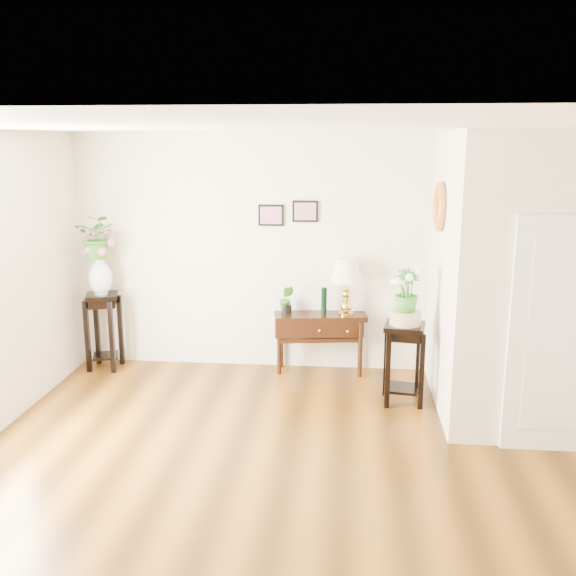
# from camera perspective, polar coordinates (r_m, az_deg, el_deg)

# --- Properties ---
(floor) EXTENTS (6.00, 5.50, 0.02)m
(floor) POSITION_cam_1_polar(r_m,az_deg,el_deg) (5.42, 2.11, -16.90)
(floor) COLOR brown
(floor) RESTS_ON ground
(ceiling) EXTENTS (6.00, 5.50, 0.02)m
(ceiling) POSITION_cam_1_polar(r_m,az_deg,el_deg) (4.70, 2.41, 14.20)
(ceiling) COLOR white
(ceiling) RESTS_ON ground
(wall_back) EXTENTS (6.00, 0.02, 2.80)m
(wall_back) POSITION_cam_1_polar(r_m,az_deg,el_deg) (7.56, 3.42, 3.05)
(wall_back) COLOR beige
(wall_back) RESTS_ON ground
(wall_front) EXTENTS (6.00, 0.02, 2.80)m
(wall_front) POSITION_cam_1_polar(r_m,az_deg,el_deg) (2.35, -1.77, -20.51)
(wall_front) COLOR beige
(wall_front) RESTS_ON ground
(partition) EXTENTS (1.80, 1.95, 2.80)m
(partition) POSITION_cam_1_polar(r_m,az_deg,el_deg) (6.85, 20.95, 1.17)
(partition) COLOR beige
(partition) RESTS_ON floor
(door) EXTENTS (0.90, 0.05, 2.10)m
(door) POSITION_cam_1_polar(r_m,az_deg,el_deg) (6.00, 23.16, -4.05)
(door) COLOR silver
(door) RESTS_ON floor
(art_print_left) EXTENTS (0.30, 0.02, 0.25)m
(art_print_left) POSITION_cam_1_polar(r_m,az_deg,el_deg) (7.53, -1.52, 6.48)
(art_print_left) COLOR black
(art_print_left) RESTS_ON wall_back
(art_print_right) EXTENTS (0.30, 0.02, 0.25)m
(art_print_right) POSITION_cam_1_polar(r_m,az_deg,el_deg) (7.49, 1.54, 6.83)
(art_print_right) COLOR black
(art_print_right) RESTS_ON wall_back
(wall_ornament) EXTENTS (0.07, 0.51, 0.51)m
(wall_ornament) POSITION_cam_1_polar(r_m,az_deg,el_deg) (6.69, 13.28, 7.05)
(wall_ornament) COLOR orange
(wall_ornament) RESTS_ON partition
(console_table) EXTENTS (1.11, 0.51, 0.71)m
(console_table) POSITION_cam_1_polar(r_m,az_deg,el_deg) (7.64, 2.86, -4.91)
(console_table) COLOR black
(console_table) RESTS_ON floor
(table_lamp) EXTENTS (0.51, 0.51, 0.67)m
(table_lamp) POSITION_cam_1_polar(r_m,az_deg,el_deg) (7.45, 5.23, 0.23)
(table_lamp) COLOR gold
(table_lamp) RESTS_ON console_table
(green_vase) EXTENTS (0.07, 0.07, 0.32)m
(green_vase) POSITION_cam_1_polar(r_m,az_deg,el_deg) (7.49, 3.22, -1.08)
(green_vase) COLOR black
(green_vase) RESTS_ON console_table
(potted_plant) EXTENTS (0.18, 0.15, 0.31)m
(potted_plant) POSITION_cam_1_polar(r_m,az_deg,el_deg) (7.52, -0.14, -1.10)
(potted_plant) COLOR #307722
(potted_plant) RESTS_ON console_table
(plant_stand_a) EXTENTS (0.45, 0.45, 0.92)m
(plant_stand_a) POSITION_cam_1_polar(r_m,az_deg,el_deg) (8.04, -16.03, -3.72)
(plant_stand_a) COLOR black
(plant_stand_a) RESTS_ON floor
(porcelain_vase) EXTENTS (0.35, 0.35, 0.48)m
(porcelain_vase) POSITION_cam_1_polar(r_m,az_deg,el_deg) (7.87, -16.34, 1.08)
(porcelain_vase) COLOR white
(porcelain_vase) RESTS_ON plant_stand_a
(lily_arrangement) EXTENTS (0.49, 0.43, 0.53)m
(lily_arrangement) POSITION_cam_1_polar(r_m,az_deg,el_deg) (7.80, -16.55, 4.23)
(lily_arrangement) COLOR #307722
(lily_arrangement) RESTS_ON porcelain_vase
(plant_stand_b) EXTENTS (0.46, 0.46, 0.85)m
(plant_stand_b) POSITION_cam_1_polar(r_m,az_deg,el_deg) (6.86, 10.22, -6.62)
(plant_stand_b) COLOR black
(plant_stand_b) RESTS_ON floor
(ceramic_bowl) EXTENTS (0.38, 0.38, 0.14)m
(ceramic_bowl) POSITION_cam_1_polar(r_m,az_deg,el_deg) (6.70, 10.39, -2.54)
(ceramic_bowl) COLOR beige
(ceramic_bowl) RESTS_ON plant_stand_b
(narcissus) EXTENTS (0.32, 0.32, 0.46)m
(narcissus) POSITION_cam_1_polar(r_m,az_deg,el_deg) (6.64, 10.49, -0.30)
(narcissus) COLOR #307722
(narcissus) RESTS_ON ceramic_bowl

